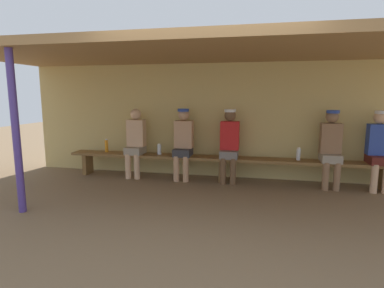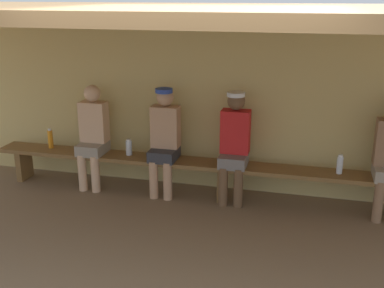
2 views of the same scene
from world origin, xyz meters
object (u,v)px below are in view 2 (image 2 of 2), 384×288
bench (223,169)px  water_bottle_blue (129,147)px  player_leftmost (93,133)px  water_bottle_orange (340,165)px  player_in_white (164,137)px  water_bottle_clear (50,139)px  player_in_blue (234,142)px

bench → water_bottle_blue: 1.24m
player_leftmost → water_bottle_orange: 3.06m
player_in_white → water_bottle_orange: bearing=0.4°
water_bottle_clear → water_bottle_blue: water_bottle_clear is taller
water_bottle_blue → bench: bearing=-1.6°
player_in_blue → bench: bearing=-178.5°
player_leftmost → water_bottle_blue: 0.51m
bench → water_bottle_clear: water_bottle_clear is taller
player_in_blue → water_bottle_blue: player_in_blue is taller
player_in_white → water_bottle_clear: bearing=178.6°
player_in_blue → water_bottle_blue: 1.37m
bench → water_bottle_orange: water_bottle_orange is taller
water_bottle_blue → player_in_white: bearing=-3.6°
water_bottle_clear → water_bottle_orange: (3.69, -0.02, -0.02)m
player_in_white → water_bottle_blue: size_ratio=6.44×
bench → water_bottle_orange: size_ratio=26.51×
player_in_blue → water_bottle_clear: bearing=179.1°
water_bottle_orange → player_in_blue: bearing=-179.4°
player_in_white → player_leftmost: size_ratio=1.01×
bench → water_bottle_clear: 2.35m
bench → player_in_white: bearing=179.7°
bench → player_leftmost: size_ratio=4.49×
player_in_blue → water_bottle_clear: player_in_blue is taller
bench → player_leftmost: (-1.70, 0.00, 0.34)m
water_bottle_orange → water_bottle_clear: bearing=179.6°
bench → water_bottle_clear: size_ratio=22.51×
water_bottle_clear → water_bottle_orange: bearing=-0.4°
water_bottle_orange → bench: bearing=-179.3°
bench → water_bottle_orange: bearing=0.7°
player_in_blue → player_leftmost: bearing=-180.0°
bench → player_in_white: (-0.74, 0.00, 0.36)m
water_bottle_orange → water_bottle_blue: water_bottle_orange is taller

